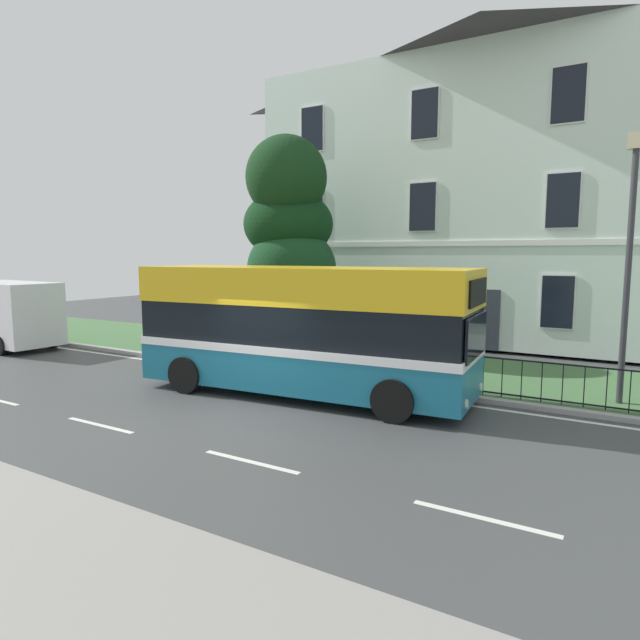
{
  "coord_description": "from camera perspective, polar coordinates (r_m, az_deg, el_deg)",
  "views": [
    {
      "loc": [
        7.63,
        -8.99,
        3.6
      ],
      "look_at": [
        -0.32,
        4.51,
        1.68
      ],
      "focal_mm": 30.43,
      "sensor_mm": 36.0,
      "label": 1
    }
  ],
  "objects": [
    {
      "name": "ground_plane",
      "position": [
        13.11,
        -6.56,
        -9.05
      ],
      "size": [
        60.0,
        56.0,
        0.18
      ],
      "color": "#404343"
    },
    {
      "name": "georgian_townhouse",
      "position": [
        24.94,
        19.81,
        13.15
      ],
      "size": [
        19.8,
        9.08,
        12.61
      ],
      "color": "silver",
      "rests_on": "ground_plane"
    },
    {
      "name": "iron_verge_railing",
      "position": [
        14.52,
        10.71,
        -4.97
      ],
      "size": [
        14.03,
        0.04,
        0.97
      ],
      "color": "black",
      "rests_on": "ground_plane"
    },
    {
      "name": "evergreen_tree",
      "position": [
        19.95,
        -3.37,
        5.94
      ],
      "size": [
        4.42,
        4.42,
        7.82
      ],
      "color": "#423328",
      "rests_on": "ground_plane"
    },
    {
      "name": "single_decker_bus",
      "position": [
        13.75,
        -1.7,
        -0.9
      ],
      "size": [
        8.74,
        3.22,
        3.26
      ],
      "rotation": [
        0.0,
        0.0,
        0.07
      ],
      "color": "#1A6683",
      "rests_on": "ground_plane"
    },
    {
      "name": "white_panel_van",
      "position": [
        24.0,
        -30.18,
        0.53
      ],
      "size": [
        5.5,
        2.33,
        2.53
      ],
      "rotation": [
        0.0,
        0.0,
        3.09
      ],
      "color": "white",
      "rests_on": "ground_plane"
    },
    {
      "name": "street_lamp_post",
      "position": [
        14.23,
        29.77,
        6.38
      ],
      "size": [
        0.36,
        0.24,
        6.15
      ],
      "color": "#333338",
      "rests_on": "ground_plane"
    },
    {
      "name": "litter_bin",
      "position": [
        16.62,
        1.96,
        -3.13
      ],
      "size": [
        0.5,
        0.5,
        1.12
      ],
      "color": "black",
      "rests_on": "ground_plane"
    }
  ]
}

